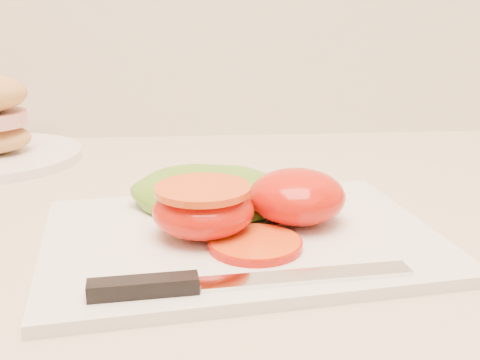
{
  "coord_description": "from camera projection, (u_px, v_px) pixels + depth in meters",
  "views": [
    {
      "loc": [
        -0.45,
        1.1,
        1.14
      ],
      "look_at": [
        -0.41,
        1.59,
        0.99
      ],
      "focal_mm": 45.0,
      "sensor_mm": 36.0,
      "label": 1
    }
  ],
  "objects": [
    {
      "name": "cutting_board",
      "position": [
        241.0,
        238.0,
        0.52
      ],
      "size": [
        0.36,
        0.29,
        0.01
      ],
      "primitive_type": "cube",
      "rotation": [
        0.0,
        0.0,
        0.14
      ],
      "color": "silver",
      "rests_on": "counter"
    },
    {
      "name": "tomato_half_dome",
      "position": [
        297.0,
        196.0,
        0.54
      ],
      "size": [
        0.09,
        0.09,
        0.05
      ],
      "primitive_type": "ellipsoid",
      "color": "red",
      "rests_on": "cutting_board"
    },
    {
      "name": "tomato_half_cut",
      "position": [
        203.0,
        208.0,
        0.51
      ],
      "size": [
        0.09,
        0.09,
        0.04
      ],
      "color": "red",
      "rests_on": "cutting_board"
    },
    {
      "name": "tomato_slice_0",
      "position": [
        255.0,
        244.0,
        0.49
      ],
      "size": [
        0.07,
        0.07,
        0.01
      ],
      "primitive_type": "cylinder",
      "color": "orange",
      "rests_on": "cutting_board"
    },
    {
      "name": "lettuce_leaf_0",
      "position": [
        211.0,
        193.0,
        0.58
      ],
      "size": [
        0.18,
        0.14,
        0.03
      ],
      "primitive_type": "ellipsoid",
      "rotation": [
        0.0,
        0.0,
        -0.25
      ],
      "color": "#539427",
      "rests_on": "cutting_board"
    },
    {
      "name": "lettuce_leaf_1",
      "position": [
        252.0,
        192.0,
        0.59
      ],
      "size": [
        0.12,
        0.11,
        0.02
      ],
      "primitive_type": "ellipsoid",
      "rotation": [
        0.0,
        0.0,
        0.42
      ],
      "color": "#539427",
      "rests_on": "cutting_board"
    },
    {
      "name": "knife",
      "position": [
        210.0,
        282.0,
        0.42
      ],
      "size": [
        0.23,
        0.05,
        0.01
      ],
      "rotation": [
        0.0,
        0.0,
        0.1
      ],
      "color": "silver",
      "rests_on": "cutting_board"
    }
  ]
}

